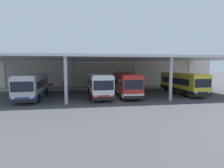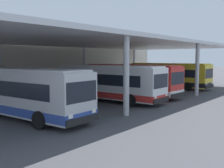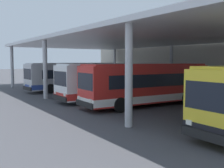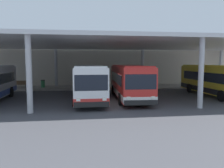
{
  "view_description": "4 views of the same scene",
  "coord_description": "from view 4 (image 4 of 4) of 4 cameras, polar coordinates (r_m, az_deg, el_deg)",
  "views": [
    {
      "loc": [
        -4.39,
        -23.09,
        4.13
      ],
      "look_at": [
        0.08,
        4.24,
        1.52
      ],
      "focal_mm": 29.39,
      "sensor_mm": 36.0,
      "label": 1
    },
    {
      "loc": [
        -20.51,
        -12.79,
        3.8
      ],
      "look_at": [
        -1.22,
        2.66,
        1.43
      ],
      "focal_mm": 43.1,
      "sensor_mm": 36.0,
      "label": 2
    },
    {
      "loc": [
        16.79,
        -10.63,
        3.38
      ],
      "look_at": [
        -2.28,
        2.12,
        1.38
      ],
      "focal_mm": 42.2,
      "sensor_mm": 36.0,
      "label": 3
    },
    {
      "loc": [
        -2.68,
        -17.92,
        3.43
      ],
      "look_at": [
        0.14,
        2.42,
        1.44
      ],
      "focal_mm": 35.46,
      "sensor_mm": 36.0,
      "label": 4
    }
  ],
  "objects": [
    {
      "name": "canopy_shelter",
      "position": [
        23.65,
        -1.37,
        10.11
      ],
      "size": [
        40.0,
        17.0,
        5.55
      ],
      "color": "silver",
      "rests_on": "ground"
    },
    {
      "name": "bus_middle_bay",
      "position": [
        21.1,
        4.4,
        0.71
      ],
      "size": [
        3.08,
        10.64,
        3.17
      ],
      "color": "red",
      "rests_on": "ground"
    },
    {
      "name": "ground_plane",
      "position": [
        18.44,
        0.61,
        -5.17
      ],
      "size": [
        200.0,
        200.0,
        0.0
      ],
      "primitive_type": "plane",
      "color": "#47474C"
    },
    {
      "name": "trash_bin",
      "position": [
        30.33,
        -17.39,
        0.09
      ],
      "size": [
        0.52,
        0.52,
        0.98
      ],
      "color": "#236638",
      "rests_on": "platform_kerb"
    },
    {
      "name": "platform_kerb",
      "position": [
        29.98,
        -2.7,
        -0.85
      ],
      "size": [
        42.0,
        4.5,
        0.18
      ],
      "primitive_type": "cube",
      "color": "#A39E93",
      "rests_on": "ground"
    },
    {
      "name": "bus_far_bay",
      "position": [
        24.97,
        24.89,
        0.96
      ],
      "size": [
        2.89,
        10.58,
        3.17
      ],
      "color": "yellow",
      "rests_on": "ground"
    },
    {
      "name": "bench_waiting",
      "position": [
        30.88,
        -22.52,
        -0.02
      ],
      "size": [
        1.8,
        0.45,
        0.92
      ],
      "color": "brown",
      "rests_on": "platform_kerb"
    },
    {
      "name": "bus_second_bay",
      "position": [
        20.38,
        -6.23,
        0.52
      ],
      "size": [
        2.84,
        10.57,
        3.17
      ],
      "color": "white",
      "rests_on": "ground"
    },
    {
      "name": "station_building_facade",
      "position": [
        33.03,
        -3.24,
        5.24
      ],
      "size": [
        48.0,
        1.6,
        6.51
      ],
      "primitive_type": "cube",
      "color": "beige",
      "rests_on": "ground"
    }
  ]
}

